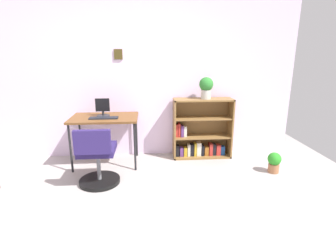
{
  "coord_description": "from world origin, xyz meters",
  "views": [
    {
      "loc": [
        0.26,
        -2.01,
        1.62
      ],
      "look_at": [
        0.53,
        1.42,
        0.66
      ],
      "focal_mm": 27.86,
      "sensor_mm": 36.0,
      "label": 1
    }
  ],
  "objects_px": {
    "office_chair": "(97,160)",
    "potted_plant_on_shelf": "(206,87)",
    "bookshelf_low": "(200,131)",
    "monitor": "(103,108)",
    "keyboard": "(104,118)",
    "desk": "(105,121)",
    "potted_plant_floor": "(274,162)"
  },
  "relations": [
    {
      "from": "keyboard",
      "to": "potted_plant_floor",
      "type": "distance_m",
      "value": 2.48
    },
    {
      "from": "office_chair",
      "to": "potted_plant_on_shelf",
      "type": "distance_m",
      "value": 1.91
    },
    {
      "from": "desk",
      "to": "monitor",
      "type": "bearing_deg",
      "value": 113.72
    },
    {
      "from": "monitor",
      "to": "keyboard",
      "type": "distance_m",
      "value": 0.19
    },
    {
      "from": "desk",
      "to": "potted_plant_on_shelf",
      "type": "bearing_deg",
      "value": 5.65
    },
    {
      "from": "monitor",
      "to": "potted_plant_floor",
      "type": "distance_m",
      "value": 2.57
    },
    {
      "from": "monitor",
      "to": "bookshelf_low",
      "type": "bearing_deg",
      "value": 5.77
    },
    {
      "from": "desk",
      "to": "bookshelf_low",
      "type": "relative_size",
      "value": 1.02
    },
    {
      "from": "desk",
      "to": "bookshelf_low",
      "type": "height_order",
      "value": "bookshelf_low"
    },
    {
      "from": "potted_plant_on_shelf",
      "to": "keyboard",
      "type": "bearing_deg",
      "value": -170.5
    },
    {
      "from": "desk",
      "to": "keyboard",
      "type": "distance_m",
      "value": 0.12
    },
    {
      "from": "desk",
      "to": "office_chair",
      "type": "bearing_deg",
      "value": -90.51
    },
    {
      "from": "monitor",
      "to": "desk",
      "type": "bearing_deg",
      "value": -66.28
    },
    {
      "from": "keyboard",
      "to": "potted_plant_on_shelf",
      "type": "bearing_deg",
      "value": 9.5
    },
    {
      "from": "bookshelf_low",
      "to": "potted_plant_on_shelf",
      "type": "relative_size",
      "value": 2.86
    },
    {
      "from": "monitor",
      "to": "potted_plant_on_shelf",
      "type": "bearing_deg",
      "value": 3.53
    },
    {
      "from": "office_chair",
      "to": "potted_plant_on_shelf",
      "type": "relative_size",
      "value": 2.37
    },
    {
      "from": "keyboard",
      "to": "potted_plant_floor",
      "type": "bearing_deg",
      "value": -9.45
    },
    {
      "from": "bookshelf_low",
      "to": "potted_plant_floor",
      "type": "distance_m",
      "value": 1.18
    },
    {
      "from": "monitor",
      "to": "keyboard",
      "type": "bearing_deg",
      "value": -78.78
    },
    {
      "from": "monitor",
      "to": "keyboard",
      "type": "xyz_separation_m",
      "value": [
        0.03,
        -0.16,
        -0.1
      ]
    },
    {
      "from": "desk",
      "to": "potted_plant_floor",
      "type": "relative_size",
      "value": 3.29
    },
    {
      "from": "monitor",
      "to": "bookshelf_low",
      "type": "relative_size",
      "value": 0.28
    },
    {
      "from": "monitor",
      "to": "potted_plant_floor",
      "type": "bearing_deg",
      "value": -12.96
    },
    {
      "from": "potted_plant_on_shelf",
      "to": "potted_plant_floor",
      "type": "relative_size",
      "value": 1.13
    },
    {
      "from": "bookshelf_low",
      "to": "office_chair",
      "type": "bearing_deg",
      "value": -149.11
    },
    {
      "from": "monitor",
      "to": "potted_plant_on_shelf",
      "type": "xyz_separation_m",
      "value": [
        1.55,
        0.1,
        0.29
      ]
    },
    {
      "from": "potted_plant_floor",
      "to": "bookshelf_low",
      "type": "bearing_deg",
      "value": 142.32
    },
    {
      "from": "bookshelf_low",
      "to": "monitor",
      "type": "bearing_deg",
      "value": -174.23
    },
    {
      "from": "monitor",
      "to": "office_chair",
      "type": "height_order",
      "value": "monitor"
    },
    {
      "from": "desk",
      "to": "bookshelf_low",
      "type": "xyz_separation_m",
      "value": [
        1.47,
        0.21,
        -0.26
      ]
    },
    {
      "from": "bookshelf_low",
      "to": "potted_plant_floor",
      "type": "bearing_deg",
      "value": -37.68
    }
  ]
}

